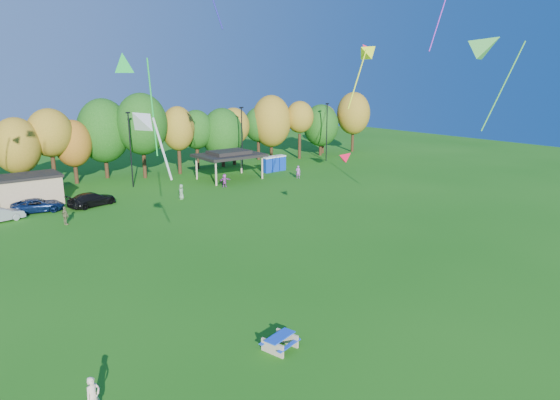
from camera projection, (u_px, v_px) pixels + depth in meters
ground at (362, 309)px, 29.06m from camera, size 160.00×160.00×0.00m
tree_line at (89, 136)px, 62.05m from camera, size 93.57×10.55×11.15m
lamp_posts at (130, 147)px, 59.84m from camera, size 64.50×0.25×9.09m
utility_building at (28, 190)px, 52.00m from camera, size 6.30×4.30×3.25m
pavilion at (229, 155)px, 65.03m from camera, size 8.20×6.20×3.77m
porta_potties at (274, 164)px, 70.85m from camera, size 3.75×1.38×2.18m
picnic_table at (280, 341)px, 24.73m from camera, size 1.96×1.75×0.72m
kite_flyer at (93, 397)px, 19.71m from camera, size 0.75×0.62×1.75m
car_c at (38, 205)px, 49.71m from camera, size 5.25×3.22×1.36m
car_d at (92, 199)px, 51.90m from camera, size 5.40×3.32×1.46m
far_person_0 at (225, 180)px, 60.79m from camera, size 1.55×0.58×1.64m
far_person_1 at (181, 192)px, 54.84m from camera, size 0.67×0.89×1.66m
far_person_3 at (298, 172)px, 65.94m from camera, size 0.73×0.73×1.71m
far_person_4 at (65, 216)px, 45.33m from camera, size 0.68×1.08×1.71m
kite_2 at (347, 156)px, 38.34m from camera, size 1.49×1.37×1.22m
kite_3 at (488, 45)px, 38.30m from camera, size 3.19×4.95×7.98m
kite_4 at (365, 47)px, 63.40m from camera, size 1.59×1.71×1.36m
kite_6 at (140, 119)px, 21.11m from camera, size 2.23×1.68×3.53m
kite_13 at (124, 62)px, 33.30m from camera, size 2.85×4.15×7.43m
kite_14 at (370, 51)px, 40.64m from camera, size 3.45×1.69×5.62m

